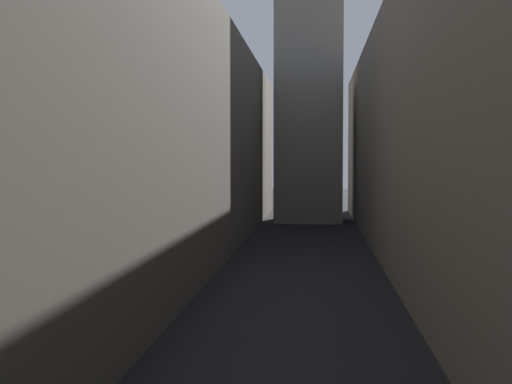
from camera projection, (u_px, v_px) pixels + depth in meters
name	position (u px, v px, depth m)	size (l,w,h in m)	color
ground_plane	(300.00, 275.00, 43.45)	(264.00, 264.00, 0.00)	black
building_block_left	(114.00, 135.00, 46.16)	(14.43, 108.00, 18.15)	#60594F
building_block_right	(509.00, 133.00, 43.81)	(15.74, 108.00, 18.30)	#756B5B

